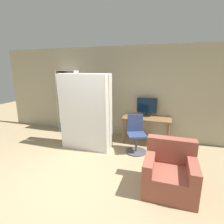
{
  "coord_description": "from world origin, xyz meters",
  "views": [
    {
      "loc": [
        1.53,
        -2.37,
        2.05
      ],
      "look_at": [
        0.26,
        1.49,
        1.05
      ],
      "focal_mm": 28.0,
      "sensor_mm": 36.0,
      "label": 1
    }
  ],
  "objects_px": {
    "bookshelf": "(67,101)",
    "armchair": "(170,172)",
    "monitor": "(147,106)",
    "office_chair": "(136,137)",
    "mattress_far": "(88,111)",
    "mattress_near": "(84,113)"
  },
  "relations": [
    {
      "from": "mattress_near",
      "to": "mattress_far",
      "type": "relative_size",
      "value": 1.0
    },
    {
      "from": "office_chair",
      "to": "armchair",
      "type": "height_order",
      "value": "office_chair"
    },
    {
      "from": "monitor",
      "to": "armchair",
      "type": "distance_m",
      "value": 2.3
    },
    {
      "from": "office_chair",
      "to": "mattress_near",
      "type": "height_order",
      "value": "mattress_near"
    },
    {
      "from": "mattress_near",
      "to": "mattress_far",
      "type": "xyz_separation_m",
      "value": [
        0.0,
        0.25,
        -0.0
      ]
    },
    {
      "from": "bookshelf",
      "to": "armchair",
      "type": "distance_m",
      "value": 3.95
    },
    {
      "from": "mattress_far",
      "to": "armchair",
      "type": "relative_size",
      "value": 2.29
    },
    {
      "from": "armchair",
      "to": "mattress_near",
      "type": "bearing_deg",
      "value": 156.11
    },
    {
      "from": "office_chair",
      "to": "armchair",
      "type": "xyz_separation_m",
      "value": [
        0.82,
        -1.24,
        -0.07
      ]
    },
    {
      "from": "monitor",
      "to": "mattress_far",
      "type": "bearing_deg",
      "value": -147.42
    },
    {
      "from": "monitor",
      "to": "armchair",
      "type": "bearing_deg",
      "value": -71.6
    },
    {
      "from": "bookshelf",
      "to": "mattress_far",
      "type": "bearing_deg",
      "value": -36.76
    },
    {
      "from": "monitor",
      "to": "mattress_far",
      "type": "xyz_separation_m",
      "value": [
        -1.41,
        -0.9,
        -0.04
      ]
    },
    {
      "from": "office_chair",
      "to": "bookshelf",
      "type": "bearing_deg",
      "value": 161.34
    },
    {
      "from": "office_chair",
      "to": "bookshelf",
      "type": "height_order",
      "value": "bookshelf"
    },
    {
      "from": "bookshelf",
      "to": "monitor",
      "type": "bearing_deg",
      "value": 0.19
    },
    {
      "from": "monitor",
      "to": "bookshelf",
      "type": "height_order",
      "value": "bookshelf"
    },
    {
      "from": "mattress_near",
      "to": "armchair",
      "type": "xyz_separation_m",
      "value": [
        2.1,
        -0.93,
        -0.66
      ]
    },
    {
      "from": "bookshelf",
      "to": "armchair",
      "type": "bearing_deg",
      "value": -32.16
    },
    {
      "from": "monitor",
      "to": "bookshelf",
      "type": "xyz_separation_m",
      "value": [
        -2.6,
        -0.01,
        -0.0
      ]
    },
    {
      "from": "office_chair",
      "to": "bookshelf",
      "type": "distance_m",
      "value": 2.68
    },
    {
      "from": "bookshelf",
      "to": "mattress_near",
      "type": "height_order",
      "value": "bookshelf"
    }
  ]
}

